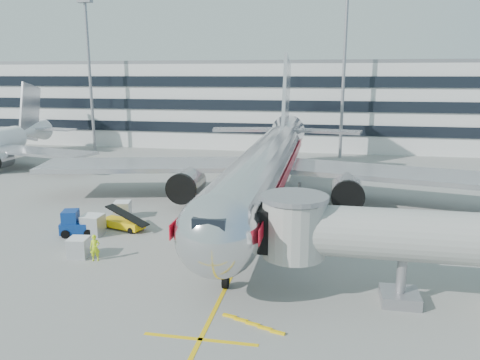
% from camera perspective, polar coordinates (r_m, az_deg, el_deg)
% --- Properties ---
extents(ground, '(180.00, 180.00, 0.00)m').
position_cam_1_polar(ground, '(37.50, 0.89, -7.79)').
color(ground, gray).
rests_on(ground, ground).
extents(lead_in_line, '(0.25, 70.00, 0.01)m').
position_cam_1_polar(lead_in_line, '(46.89, 2.98, -3.57)').
color(lead_in_line, yellow).
rests_on(lead_in_line, ground).
extents(stop_bar, '(6.00, 0.25, 0.01)m').
position_cam_1_polar(stop_bar, '(25.16, -4.87, -18.79)').
color(stop_bar, yellow).
rests_on(stop_bar, ground).
extents(main_jet, '(50.95, 48.70, 16.06)m').
position_cam_1_polar(main_jet, '(47.56, 3.32, 1.90)').
color(main_jet, silver).
rests_on(main_jet, ground).
extents(jet_bridge, '(17.80, 4.50, 7.00)m').
position_cam_1_polar(jet_bridge, '(28.86, 22.70, -7.03)').
color(jet_bridge, silver).
rests_on(jet_bridge, ground).
extents(terminal, '(150.00, 24.25, 15.60)m').
position_cam_1_polar(terminal, '(92.91, 7.10, 9.31)').
color(terminal, silver).
rests_on(terminal, ground).
extents(light_mast_west, '(2.40, 1.20, 25.45)m').
position_cam_1_polar(light_mast_west, '(86.90, -17.91, 13.26)').
color(light_mast_west, gray).
rests_on(light_mast_west, ground).
extents(light_mast_centre, '(2.40, 1.20, 25.45)m').
position_cam_1_polar(light_mast_centre, '(76.67, 12.59, 13.71)').
color(light_mast_centre, gray).
rests_on(light_mast_centre, ground).
extents(belt_loader, '(4.24, 2.55, 1.98)m').
position_cam_1_polar(belt_loader, '(42.09, -14.09, -5.07)').
color(belt_loader, yellow).
rests_on(belt_loader, ground).
extents(baggage_tug, '(3.19, 2.50, 2.13)m').
position_cam_1_polar(baggage_tug, '(41.57, -19.35, -5.11)').
color(baggage_tug, navy).
rests_on(baggage_tug, ground).
extents(cargo_container_left, '(1.62, 1.62, 1.70)m').
position_cam_1_polar(cargo_container_left, '(41.21, -17.49, -5.23)').
color(cargo_container_left, silver).
rests_on(cargo_container_left, ground).
extents(cargo_container_right, '(1.74, 1.74, 1.56)m').
position_cam_1_polar(cargo_container_right, '(45.30, -14.13, -3.51)').
color(cargo_container_right, silver).
rests_on(cargo_container_right, ground).
extents(cargo_container_front, '(1.54, 1.54, 1.48)m').
position_cam_1_polar(cargo_container_front, '(36.67, -19.04, -7.77)').
color(cargo_container_front, silver).
rests_on(cargo_container_front, ground).
extents(ramp_worker, '(0.82, 0.67, 1.94)m').
position_cam_1_polar(ramp_worker, '(35.53, -17.27, -7.91)').
color(ramp_worker, '#C5EC18').
rests_on(ramp_worker, ground).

